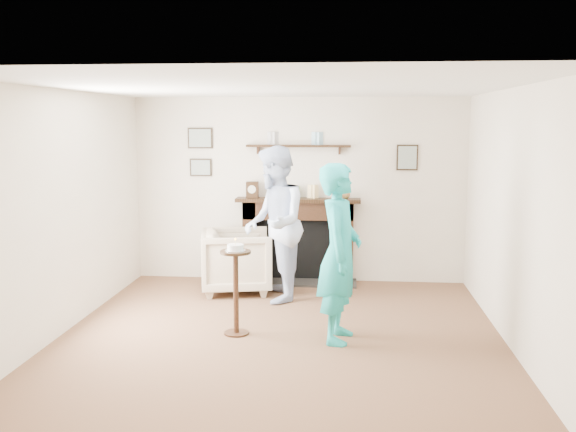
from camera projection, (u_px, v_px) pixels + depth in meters
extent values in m
plane|color=brown|center=(279.00, 339.00, 6.46)|extent=(5.00, 5.00, 0.00)
cube|color=beige|center=(299.00, 190.00, 8.74)|extent=(4.50, 0.04, 2.50)
cube|color=beige|center=(58.00, 214.00, 6.48)|extent=(0.04, 5.00, 2.50)
cube|color=beige|center=(515.00, 220.00, 6.07)|extent=(0.04, 5.00, 2.50)
cube|color=white|center=(279.00, 87.00, 6.09)|extent=(4.50, 5.00, 0.04)
cube|color=black|center=(250.00, 241.00, 8.80)|extent=(0.18, 0.20, 1.10)
cube|color=black|center=(347.00, 243.00, 8.68)|extent=(0.18, 0.20, 1.10)
cube|color=black|center=(298.00, 211.00, 8.68)|extent=(1.50, 0.20, 0.24)
cube|color=black|center=(298.00, 249.00, 8.83)|extent=(1.14, 0.06, 0.86)
cube|color=#2A2826|center=(297.00, 282.00, 8.70)|extent=(1.60, 0.44, 0.03)
cube|color=black|center=(298.00, 200.00, 8.63)|extent=(1.68, 0.26, 0.05)
cube|color=black|center=(298.00, 146.00, 8.57)|extent=(1.40, 0.15, 0.03)
cube|color=black|center=(200.00, 138.00, 8.74)|extent=(0.34, 0.03, 0.28)
cube|color=black|center=(201.00, 167.00, 8.80)|extent=(0.30, 0.03, 0.24)
cube|color=black|center=(407.00, 157.00, 8.52)|extent=(0.28, 0.03, 0.34)
cube|color=black|center=(252.00, 190.00, 8.66)|extent=(0.16, 0.09, 0.22)
cylinder|color=beige|center=(252.00, 189.00, 8.62)|extent=(0.11, 0.01, 0.11)
sphere|color=green|center=(346.00, 194.00, 8.56)|extent=(0.12, 0.12, 0.12)
imported|color=tan|center=(237.00, 291.00, 8.30)|extent=(1.04, 1.02, 0.80)
imported|color=silver|center=(275.00, 300.00, 7.89)|extent=(0.86, 1.03, 1.89)
imported|color=#21BCA3|center=(339.00, 340.00, 6.45)|extent=(0.50, 0.69, 1.78)
cylinder|color=black|center=(236.00, 333.00, 6.62)|extent=(0.26, 0.26, 0.02)
cylinder|color=black|center=(236.00, 293.00, 6.56)|extent=(0.06, 0.06, 0.83)
cylinder|color=black|center=(235.00, 252.00, 6.50)|extent=(0.31, 0.31, 0.03)
cylinder|color=silver|center=(235.00, 250.00, 6.50)|extent=(0.21, 0.21, 0.01)
cylinder|color=silver|center=(235.00, 247.00, 6.49)|extent=(0.17, 0.17, 0.06)
cylinder|color=beige|center=(235.00, 242.00, 6.48)|extent=(0.01, 0.01, 0.05)
sphere|color=orange|center=(235.00, 239.00, 6.48)|extent=(0.02, 0.02, 0.02)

